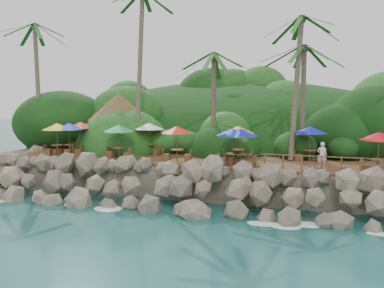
% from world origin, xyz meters
% --- Properties ---
extents(ground, '(140.00, 140.00, 0.00)m').
position_xyz_m(ground, '(0.00, 0.00, 0.00)').
color(ground, '#19514F').
rests_on(ground, ground).
extents(land_base, '(32.00, 25.20, 2.10)m').
position_xyz_m(land_base, '(0.00, 16.00, 1.05)').
color(land_base, gray).
rests_on(land_base, ground).
extents(jungle_hill, '(44.80, 28.00, 15.40)m').
position_xyz_m(jungle_hill, '(0.00, 23.50, 0.00)').
color(jungle_hill, '#143811').
rests_on(jungle_hill, ground).
extents(seawall, '(29.00, 4.00, 2.30)m').
position_xyz_m(seawall, '(0.00, 2.00, 1.15)').
color(seawall, gray).
rests_on(seawall, ground).
extents(terrace, '(26.00, 5.00, 0.20)m').
position_xyz_m(terrace, '(0.00, 6.00, 2.20)').
color(terrace, brown).
rests_on(terrace, land_base).
extents(jungle_foliage, '(44.00, 16.00, 12.00)m').
position_xyz_m(jungle_foliage, '(0.00, 15.00, 0.00)').
color(jungle_foliage, '#143811').
rests_on(jungle_foliage, ground).
extents(foam_line, '(25.20, 0.80, 0.06)m').
position_xyz_m(foam_line, '(0.00, 0.30, 0.03)').
color(foam_line, white).
rests_on(foam_line, ground).
extents(palms, '(35.94, 7.11, 14.03)m').
position_xyz_m(palms, '(1.77, 8.80, 11.90)').
color(palms, brown).
rests_on(palms, ground).
extents(palapa, '(5.01, 5.01, 4.60)m').
position_xyz_m(palapa, '(-7.27, 9.33, 5.79)').
color(palapa, brown).
rests_on(palapa, ground).
extents(dining_clusters, '(24.16, 5.36, 2.40)m').
position_xyz_m(dining_clusters, '(-1.31, 5.73, 4.29)').
color(dining_clusters, brown).
rests_on(dining_clusters, terrace).
extents(railing, '(7.20, 0.10, 1.00)m').
position_xyz_m(railing, '(8.66, 3.65, 2.91)').
color(railing, brown).
rests_on(railing, terrace).
extents(waiter, '(0.65, 0.48, 1.65)m').
position_xyz_m(waiter, '(8.68, 5.08, 3.13)').
color(waiter, silver).
rests_on(waiter, terrace).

